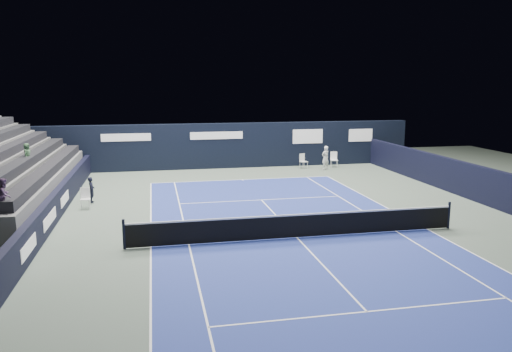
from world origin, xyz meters
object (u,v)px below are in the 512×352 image
at_px(folding_chair_back_b, 334,158).
at_px(tennis_net, 297,225).
at_px(tennis_player, 325,158).
at_px(folding_chair_back_a, 303,158).
at_px(line_judge_chair, 85,197).

bearing_deg(folding_chair_back_b, tennis_net, -105.30).
xyz_separation_m(folding_chair_back_b, tennis_net, (-7.16, -15.25, -0.10)).
relative_size(tennis_net, tennis_player, 7.94).
relative_size(folding_chair_back_a, line_judge_chair, 1.03).
relative_size(folding_chair_back_a, tennis_player, 0.62).
bearing_deg(folding_chair_back_b, tennis_player, -126.42).
bearing_deg(folding_chair_back_b, folding_chair_back_a, -170.37).
xyz_separation_m(folding_chair_back_b, tennis_player, (-0.96, -0.92, 0.20)).
bearing_deg(tennis_net, line_judge_chair, 142.81).
xyz_separation_m(line_judge_chair, tennis_player, (14.69, 7.89, 0.26)).
distance_m(line_judge_chair, tennis_net, 10.66).
relative_size(line_judge_chair, tennis_player, 0.60).
distance_m(folding_chair_back_a, tennis_player, 1.64).
distance_m(folding_chair_back_b, line_judge_chair, 17.95).
height_order(folding_chair_back_b, line_judge_chair, folding_chair_back_b).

